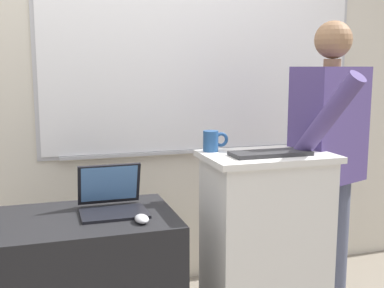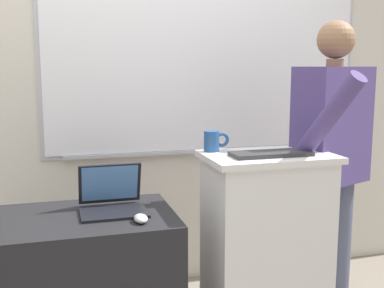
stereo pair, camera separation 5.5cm
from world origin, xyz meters
TOP-DOWN VIEW (x-y plane):
  - back_wall at (0.02, 1.35)m, footprint 6.40×0.17m
  - lectern_podium at (0.47, 0.37)m, footprint 0.62×0.41m
  - person_presenter at (0.90, 0.50)m, footprint 0.60×0.66m
  - laptop at (-0.27, 0.49)m, footprint 0.30×0.28m
  - wireless_keyboard at (0.46, 0.32)m, footprint 0.38×0.15m
  - computer_mouse_by_laptop at (-0.17, 0.27)m, footprint 0.06×0.10m
  - coffee_mug at (0.24, 0.51)m, footprint 0.13×0.08m

SIDE VIEW (x-z plane):
  - lectern_podium at x=0.47m, z-range 0.00..1.03m
  - computer_mouse_by_laptop at x=-0.17m, z-range 0.77..0.81m
  - laptop at x=-0.27m, z-range 0.73..0.94m
  - person_presenter at x=0.90m, z-range 0.13..1.81m
  - wireless_keyboard at x=0.46m, z-range 1.02..1.04m
  - coffee_mug at x=0.24m, z-range 1.03..1.13m
  - back_wall at x=0.02m, z-range 0.00..2.84m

